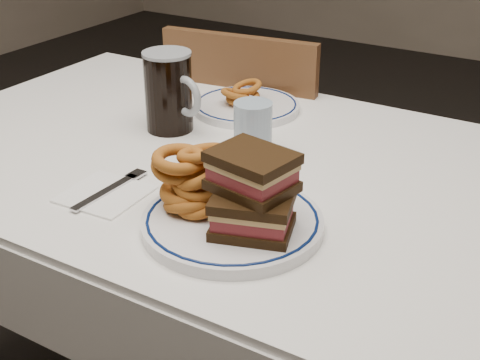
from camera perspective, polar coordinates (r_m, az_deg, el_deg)
The scene contains 11 objects.
dining_table at distance 1.37m, azimuth -2.98°, elevation -1.56°, with size 1.27×0.87×0.75m.
chair_far at distance 1.88m, azimuth 1.29°, elevation 1.15°, with size 0.45×0.45×0.88m.
main_plate at distance 1.06m, azimuth -0.65°, elevation -3.61°, with size 0.29×0.29×0.02m.
reuben_sandwich at distance 1.00m, azimuth 1.07°, elevation -1.08°, with size 0.15×0.14×0.12m.
onion_rings_main at distance 1.07m, azimuth -4.20°, elevation 0.17°, with size 0.14×0.12×0.13m.
ketchup_ramekin at distance 1.13m, azimuth 0.35°, elevation 0.01°, with size 0.05×0.05×0.03m.
beer_mug at distance 1.40m, azimuth -6.04°, elevation 7.56°, with size 0.15×0.10×0.17m.
water_glass at distance 1.27m, azimuth 1.11°, elevation 4.16°, with size 0.07×0.07×0.12m, color #98AEC4.
far_plate at distance 1.53m, azimuth 0.53°, elevation 6.33°, with size 0.24×0.24×0.02m.
onion_rings_far at distance 1.52m, azimuth 0.39°, elevation 7.28°, with size 0.10×0.10×0.07m.
napkin_fork at distance 1.18m, azimuth -11.33°, elevation -1.09°, with size 0.14×0.18×0.01m.
Camera 1 is at (0.68, -0.99, 1.30)m, focal length 50.00 mm.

